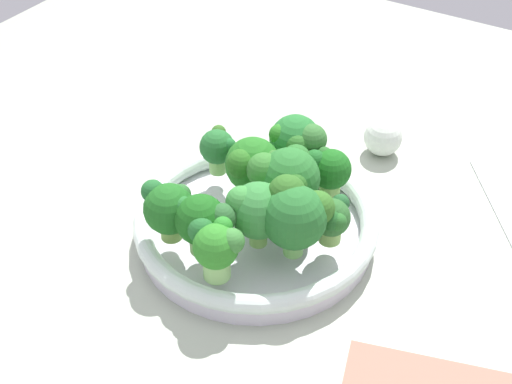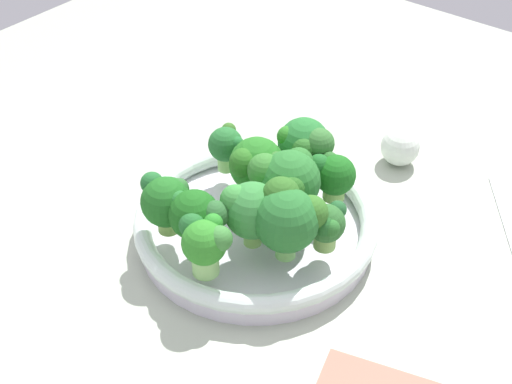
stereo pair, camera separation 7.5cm
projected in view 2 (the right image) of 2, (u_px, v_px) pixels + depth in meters
ground_plane at (257, 229)px, 86.05cm from camera, size 130.00×130.00×2.50cm
bowl at (256, 225)px, 81.87cm from camera, size 27.56×27.56×3.71cm
broccoli_floret_0 at (167, 201)px, 76.13cm from camera, size 5.50×6.52×6.67cm
broccoli_floret_1 at (226, 145)px, 84.94cm from camera, size 4.42×4.46×5.66cm
broccoli_floret_2 at (327, 225)px, 74.45cm from camera, size 5.00×4.18×5.25cm
broccoli_floret_3 at (253, 209)px, 74.09cm from camera, size 6.35×6.10×7.54cm
broccoli_floret_4 at (257, 165)px, 80.73cm from camera, size 6.67×6.98×7.21cm
broccoli_floret_5 at (199, 219)px, 73.69cm from camera, size 5.72×5.97×6.89cm
broccoli_floret_6 at (207, 244)px, 71.24cm from camera, size 5.01×5.00×6.33cm
broccoli_floret_7 at (288, 216)px, 72.52cm from camera, size 7.13×6.90×8.53cm
broccoli_floret_8 at (333, 174)px, 80.90cm from camera, size 4.66×5.29×5.63cm
broccoli_floret_9 at (287, 179)px, 77.73cm from camera, size 7.05×7.78×7.93cm
broccoli_floret_10 at (305, 144)px, 83.41cm from camera, size 6.09×7.03×7.29cm
garlic_bulb at (400, 147)px, 92.67cm from camera, size 5.00×5.00×5.00cm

